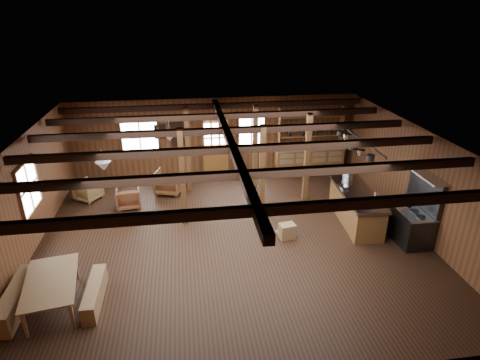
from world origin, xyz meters
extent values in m
cube|color=black|center=(0.00, 0.00, -0.01)|extent=(10.00, 9.00, 0.02)
cube|color=black|center=(0.00, 0.00, 2.81)|extent=(10.00, 9.00, 0.02)
cube|color=#582B19|center=(-5.01, 0.00, 1.40)|extent=(0.02, 9.00, 2.80)
cube|color=#582B19|center=(5.01, 0.00, 1.40)|extent=(0.02, 9.00, 2.80)
cube|color=#582B19|center=(0.00, 4.51, 1.40)|extent=(10.00, 0.02, 2.80)
cube|color=#582B19|center=(0.00, -4.51, 1.40)|extent=(10.00, 0.02, 2.80)
cube|color=black|center=(0.00, -3.50, 2.68)|extent=(9.80, 0.12, 0.18)
cube|color=black|center=(0.00, -2.00, 2.68)|extent=(9.80, 0.12, 0.18)
cube|color=black|center=(0.00, -0.50, 2.68)|extent=(9.80, 0.12, 0.18)
cube|color=black|center=(0.00, 1.00, 2.68)|extent=(9.80, 0.12, 0.18)
cube|color=black|center=(0.00, 2.50, 2.68)|extent=(9.80, 0.12, 0.18)
cube|color=black|center=(0.00, 3.80, 2.68)|extent=(9.80, 0.12, 0.18)
cube|color=black|center=(0.00, 0.00, 2.68)|extent=(0.18, 8.82, 0.18)
cube|color=#472614|center=(-1.20, 1.00, 1.40)|extent=(0.15, 0.15, 2.80)
cube|color=#472614|center=(-1.00, 3.20, 1.40)|extent=(0.15, 0.15, 2.80)
cube|color=#472614|center=(1.00, 1.00, 1.40)|extent=(0.15, 0.15, 2.80)
cube|color=#472614|center=(1.20, 3.20, 1.40)|extent=(0.15, 0.15, 2.80)
cube|color=#472614|center=(2.60, 2.00, 1.40)|extent=(0.15, 0.15, 2.80)
cube|color=brown|center=(0.00, 4.45, 0.55)|extent=(0.90, 0.06, 1.10)
cube|color=#472614|center=(-0.48, 4.45, 1.05)|extent=(0.06, 0.08, 2.10)
cube|color=#472614|center=(0.48, 4.45, 1.05)|extent=(0.06, 0.08, 2.10)
cube|color=#472614|center=(0.00, 4.45, 2.12)|extent=(1.02, 0.08, 0.06)
cube|color=white|center=(0.00, 4.45, 1.55)|extent=(0.84, 0.02, 0.90)
cube|color=white|center=(-2.60, 4.46, 1.60)|extent=(1.20, 0.02, 1.20)
cube|color=#472614|center=(-2.60, 4.46, 1.60)|extent=(1.32, 0.06, 1.32)
cube|color=white|center=(1.30, 4.46, 1.60)|extent=(0.90, 0.02, 1.20)
cube|color=#472614|center=(1.30, 4.46, 1.60)|extent=(1.02, 0.06, 1.32)
cube|color=white|center=(-4.96, 0.50, 1.60)|extent=(0.02, 1.20, 1.20)
cube|color=#472614|center=(-4.96, 0.50, 1.60)|extent=(0.14, 1.24, 1.32)
cube|color=silver|center=(-1.30, 4.46, 1.80)|extent=(0.50, 0.03, 0.40)
cube|color=black|center=(-1.30, 4.45, 1.80)|extent=(0.55, 0.02, 0.45)
cube|color=silver|center=(-1.90, 4.46, 1.70)|extent=(0.35, 0.03, 0.45)
cube|color=black|center=(-1.90, 4.45, 1.70)|extent=(0.40, 0.02, 0.50)
cube|color=silver|center=(-1.30, 4.46, 1.30)|extent=(0.40, 0.03, 0.30)
cube|color=black|center=(-1.30, 4.45, 1.30)|extent=(0.45, 0.02, 0.35)
cube|color=brown|center=(3.40, 4.20, 0.45)|extent=(2.50, 0.55, 0.90)
cube|color=brown|center=(3.40, 4.18, 0.93)|extent=(2.55, 0.60, 0.06)
cube|color=brown|center=(3.40, 4.25, 1.40)|extent=(2.30, 0.35, 0.04)
cube|color=brown|center=(3.40, 4.25, 1.75)|extent=(2.30, 0.35, 0.04)
cube|color=brown|center=(3.40, 4.25, 2.10)|extent=(2.30, 0.35, 0.04)
cube|color=brown|center=(2.25, 4.25, 1.75)|extent=(0.04, 0.35, 1.40)
cube|color=brown|center=(4.55, 4.25, 1.75)|extent=(0.04, 0.35, 1.40)
cylinder|color=#2D2D30|center=(-3.00, 0.00, 2.58)|extent=(0.02, 0.02, 0.45)
cone|color=white|center=(-3.00, 0.00, 2.25)|extent=(0.36, 0.36, 0.22)
cylinder|color=#2D2D30|center=(-1.50, 2.00, 2.58)|extent=(0.02, 0.02, 0.45)
cone|color=white|center=(-1.50, 2.00, 2.25)|extent=(0.36, 0.36, 0.22)
cylinder|color=#2D2D30|center=(3.38, 0.30, 2.55)|extent=(0.04, 3.00, 0.04)
cylinder|color=#2D2D30|center=(3.45, -1.05, 2.44)|extent=(0.01, 0.01, 0.22)
cylinder|color=silver|center=(3.45, -1.05, 2.26)|extent=(0.26, 0.26, 0.14)
cylinder|color=#2D2D30|center=(3.36, -0.51, 2.46)|extent=(0.01, 0.01, 0.18)
cylinder|color=#2D2D30|center=(3.36, -0.51, 2.30)|extent=(0.20, 0.20, 0.14)
cylinder|color=#2D2D30|center=(3.37, 0.03, 2.43)|extent=(0.01, 0.01, 0.24)
cylinder|color=silver|center=(3.37, 0.03, 2.24)|extent=(0.18, 0.18, 0.14)
cylinder|color=#2D2D30|center=(3.39, 0.57, 2.42)|extent=(0.01, 0.01, 0.27)
cylinder|color=#2D2D30|center=(3.39, 0.57, 2.21)|extent=(0.26, 0.26, 0.14)
cylinder|color=#2D2D30|center=(3.44, 1.11, 2.47)|extent=(0.01, 0.01, 0.15)
cylinder|color=silver|center=(3.44, 1.11, 2.33)|extent=(0.23, 0.23, 0.14)
cylinder|color=#2D2D30|center=(3.44, 1.65, 2.43)|extent=(0.01, 0.01, 0.23)
cylinder|color=#2D2D30|center=(3.44, 1.65, 2.25)|extent=(0.18, 0.18, 0.14)
cube|color=brown|center=(3.60, 0.39, 0.43)|extent=(0.96, 2.45, 0.86)
cube|color=silver|center=(3.60, 0.39, 0.90)|extent=(1.05, 2.55, 0.08)
cylinder|color=#2D2D30|center=(3.60, -0.21, 0.90)|extent=(0.44, 0.44, 0.06)
cylinder|color=silver|center=(3.80, -0.21, 1.05)|extent=(0.03, 0.03, 0.30)
cube|color=brown|center=(1.47, -0.18, 0.20)|extent=(0.51, 0.40, 0.41)
cube|color=#2D2D30|center=(4.60, -0.64, 0.42)|extent=(0.75, 1.41, 0.85)
cube|color=silver|center=(4.60, -0.64, 0.86)|extent=(0.77, 1.43, 0.04)
cube|color=#2D2D30|center=(4.92, -0.64, 1.36)|extent=(0.12, 1.41, 0.94)
cube|color=silver|center=(4.80, -0.64, 1.83)|extent=(0.40, 1.50, 0.05)
imported|color=olive|center=(-3.90, -2.04, 0.31)|extent=(1.27, 1.91, 0.62)
cube|color=brown|center=(-4.65, -2.04, 0.24)|extent=(0.33, 1.73, 0.48)
cube|color=brown|center=(-3.13, -2.04, 0.21)|extent=(0.28, 1.49, 0.41)
imported|color=brown|center=(-2.89, 2.25, 0.33)|extent=(0.77, 0.79, 0.65)
imported|color=brown|center=(-1.67, 3.12, 0.38)|extent=(1.03, 1.04, 0.77)
imported|color=olive|center=(-4.20, 2.99, 0.32)|extent=(0.95, 0.96, 0.64)
cylinder|color=silver|center=(3.72, 1.39, 1.03)|extent=(0.31, 0.31, 0.19)
imported|color=silver|center=(3.29, 0.69, 0.98)|extent=(0.34, 0.34, 0.07)
camera|label=1|loc=(-1.10, -9.09, 5.72)|focal=30.00mm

